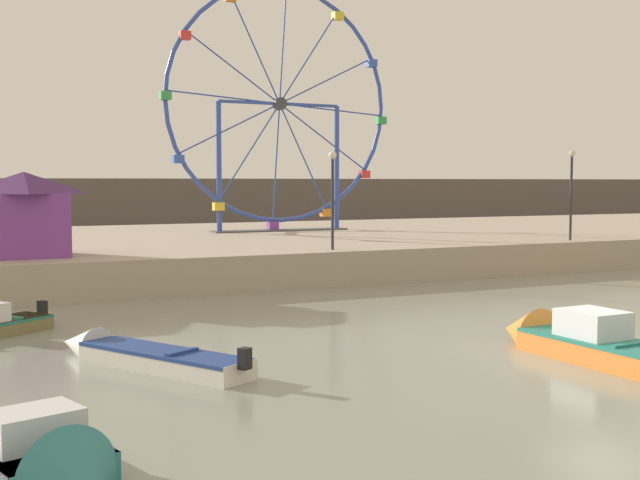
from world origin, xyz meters
name	(u,v)px	position (x,y,z in m)	size (l,w,h in m)	color
ground_plane	(608,360)	(0.00, 0.00, 0.00)	(240.00, 240.00, 0.00)	gray
quay_promenade	(227,248)	(0.00, 26.48, 0.69)	(110.00, 23.87, 1.38)	tan
distant_town_skyline	(118,206)	(0.00, 52.98, 2.20)	(140.00, 3.00, 4.40)	#564C47
motorboat_orange_hull	(579,341)	(-0.30, 0.63, 0.37)	(1.65, 6.15, 1.59)	orange
motorboat_white_red_stripe	(135,354)	(-9.94, 4.35, 0.24)	(3.62, 5.54, 1.04)	silver
motorboat_teal_painted	(45,461)	(-12.74, -2.36, 0.28)	(2.46, 4.00, 1.46)	teal
ferris_wheel_blue_frame	(280,108)	(3.78, 28.35, 8.24)	(13.46, 1.20, 13.65)	#334CA8
carnival_booth_purple_stall	(25,213)	(-10.84, 17.75, 3.00)	(3.34, 3.11, 3.11)	purple
promenade_lamp_near	(571,182)	(13.21, 15.63, 4.12)	(0.32, 0.32, 4.23)	#2D2D33
promenade_lamp_far	(333,186)	(0.72, 15.68, 3.97)	(0.32, 0.32, 3.97)	#2D2D33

